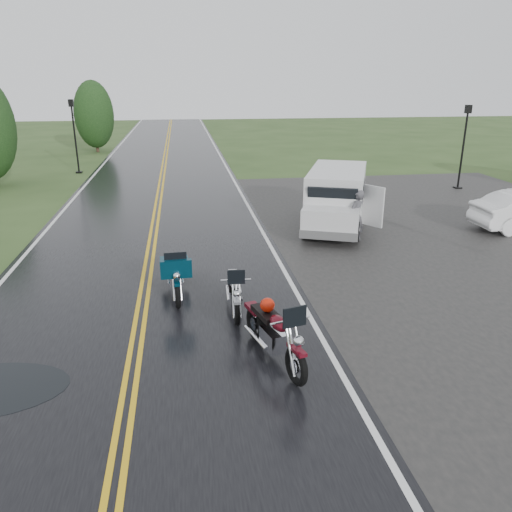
{
  "coord_description": "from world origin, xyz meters",
  "views": [
    {
      "loc": [
        1.09,
        -9.47,
        5.13
      ],
      "look_at": [
        2.8,
        2.0,
        1.0
      ],
      "focal_mm": 35.0,
      "sensor_mm": 36.0,
      "label": 1
    }
  ],
  "objects_px": {
    "lamp_post_far_right": "(463,147)",
    "motorcycle_teal": "(177,283)",
    "person_at_van": "(357,217)",
    "motorcycle_silver": "(237,301)",
    "motorcycle_red": "(297,351)",
    "van_white": "(307,209)",
    "lamp_post_far_left": "(75,137)"
  },
  "relations": [
    {
      "from": "motorcycle_red",
      "to": "motorcycle_teal",
      "type": "distance_m",
      "value": 4.02
    },
    {
      "from": "motorcycle_silver",
      "to": "lamp_post_far_right",
      "type": "bearing_deg",
      "value": 48.85
    },
    {
      "from": "van_white",
      "to": "lamp_post_far_right",
      "type": "distance_m",
      "value": 11.68
    },
    {
      "from": "van_white",
      "to": "person_at_van",
      "type": "distance_m",
      "value": 1.64
    },
    {
      "from": "lamp_post_far_left",
      "to": "van_white",
      "type": "bearing_deg",
      "value": -55.02
    },
    {
      "from": "van_white",
      "to": "lamp_post_far_right",
      "type": "relative_size",
      "value": 1.33
    },
    {
      "from": "lamp_post_far_right",
      "to": "motorcycle_teal",
      "type": "bearing_deg",
      "value": -139.21
    },
    {
      "from": "van_white",
      "to": "lamp_post_far_left",
      "type": "distance_m",
      "value": 17.36
    },
    {
      "from": "motorcycle_red",
      "to": "lamp_post_far_right",
      "type": "bearing_deg",
      "value": 37.45
    },
    {
      "from": "motorcycle_red",
      "to": "person_at_van",
      "type": "bearing_deg",
      "value": 48.9
    },
    {
      "from": "motorcycle_silver",
      "to": "person_at_van",
      "type": "height_order",
      "value": "person_at_van"
    },
    {
      "from": "motorcycle_red",
      "to": "motorcycle_silver",
      "type": "xyz_separation_m",
      "value": [
        -0.77,
        2.4,
        -0.1
      ]
    },
    {
      "from": "van_white",
      "to": "motorcycle_silver",
      "type": "bearing_deg",
      "value": -95.31
    },
    {
      "from": "motorcycle_silver",
      "to": "motorcycle_teal",
      "type": "bearing_deg",
      "value": 143.11
    },
    {
      "from": "motorcycle_red",
      "to": "van_white",
      "type": "bearing_deg",
      "value": 59.7
    },
    {
      "from": "motorcycle_silver",
      "to": "van_white",
      "type": "distance_m",
      "value": 6.72
    },
    {
      "from": "motorcycle_red",
      "to": "person_at_van",
      "type": "relative_size",
      "value": 1.39
    },
    {
      "from": "person_at_van",
      "to": "lamp_post_far_left",
      "type": "bearing_deg",
      "value": -86.86
    },
    {
      "from": "motorcycle_red",
      "to": "motorcycle_silver",
      "type": "bearing_deg",
      "value": 92.51
    },
    {
      "from": "motorcycle_teal",
      "to": "person_at_van",
      "type": "xyz_separation_m",
      "value": [
        5.83,
        4.36,
        0.2
      ]
    },
    {
      "from": "motorcycle_red",
      "to": "motorcycle_teal",
      "type": "relative_size",
      "value": 1.06
    },
    {
      "from": "person_at_van",
      "to": "lamp_post_far_left",
      "type": "distance_m",
      "value": 18.74
    },
    {
      "from": "motorcycle_teal",
      "to": "motorcycle_silver",
      "type": "bearing_deg",
      "value": -42.61
    },
    {
      "from": "person_at_van",
      "to": "lamp_post_far_right",
      "type": "xyz_separation_m",
      "value": [
        7.85,
        7.45,
        1.15
      ]
    },
    {
      "from": "motorcycle_red",
      "to": "motorcycle_teal",
      "type": "height_order",
      "value": "motorcycle_red"
    },
    {
      "from": "lamp_post_far_right",
      "to": "van_white",
      "type": "bearing_deg",
      "value": -143.75
    },
    {
      "from": "motorcycle_red",
      "to": "van_white",
      "type": "height_order",
      "value": "van_white"
    },
    {
      "from": "person_at_van",
      "to": "lamp_post_far_right",
      "type": "bearing_deg",
      "value": -171.17
    },
    {
      "from": "van_white",
      "to": "lamp_post_far_right",
      "type": "height_order",
      "value": "lamp_post_far_right"
    },
    {
      "from": "motorcycle_teal",
      "to": "van_white",
      "type": "xyz_separation_m",
      "value": [
        4.3,
        4.93,
        0.38
      ]
    },
    {
      "from": "motorcycle_silver",
      "to": "lamp_post_far_left",
      "type": "height_order",
      "value": "lamp_post_far_left"
    },
    {
      "from": "van_white",
      "to": "person_at_van",
      "type": "xyz_separation_m",
      "value": [
        1.53,
        -0.57,
        -0.19
      ]
    }
  ]
}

